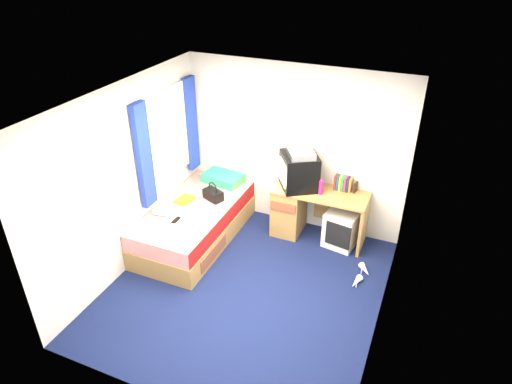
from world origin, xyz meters
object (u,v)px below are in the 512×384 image
at_px(aerosol_can, 310,184).
at_px(handbag, 213,194).
at_px(colour_swatch_fan, 172,225).
at_px(white_heels, 361,276).
at_px(bed, 195,223).
at_px(magazine, 185,200).
at_px(pillow, 223,178).
at_px(desk, 301,208).
at_px(remote_control, 176,220).
at_px(crt_tv, 299,171).
at_px(vcr, 300,152).
at_px(towel, 208,215).
at_px(storage_cube, 342,228).
at_px(pink_water_bottle, 321,187).
at_px(picture_frame, 356,187).

relative_size(aerosol_can, handbag, 0.48).
xyz_separation_m(colour_swatch_fan, white_heels, (2.40, 0.56, -0.51)).
distance_m(bed, magazine, 0.35).
bearing_deg(pillow, desk, -2.86).
xyz_separation_m(magazine, remote_control, (0.16, -0.50, 0.00)).
bearing_deg(bed, desk, 28.98).
relative_size(desk, crt_tv, 1.95).
xyz_separation_m(vcr, towel, (-0.96, -0.92, -0.70)).
xyz_separation_m(vcr, white_heels, (1.10, -0.69, -1.25)).
bearing_deg(desk, crt_tv, 178.74).
distance_m(remote_control, white_heels, 2.50).
height_order(storage_cube, white_heels, storage_cube).
relative_size(handbag, magazine, 1.17).
relative_size(pillow, handbag, 1.79).
xyz_separation_m(crt_tv, pink_water_bottle, (0.35, -0.07, -0.15)).
bearing_deg(crt_tv, magazine, -98.91).
bearing_deg(colour_swatch_fan, storage_cube, 31.24).
bearing_deg(handbag, colour_swatch_fan, -79.45).
bearing_deg(handbag, magazine, -129.06).
distance_m(pink_water_bottle, colour_swatch_fan, 2.04).
bearing_deg(white_heels, desk, 146.63).
relative_size(picture_frame, handbag, 0.43).
height_order(pillow, colour_swatch_fan, pillow).
height_order(crt_tv, vcr, vcr).
bearing_deg(remote_control, magazine, 109.18).
xyz_separation_m(picture_frame, white_heels, (0.34, -0.86, -0.78)).
height_order(pillow, storage_cube, pillow).
xyz_separation_m(pink_water_bottle, remote_control, (-1.65, -1.08, -0.30)).
distance_m(pink_water_bottle, remote_control, 1.99).
height_order(remote_control, white_heels, remote_control).
xyz_separation_m(pink_water_bottle, colour_swatch_fan, (-1.64, -1.18, -0.30)).
distance_m(aerosol_can, towel, 1.47).
bearing_deg(pink_water_bottle, colour_swatch_fan, -144.12).
bearing_deg(remote_control, towel, 35.12).
bearing_deg(remote_control, picture_frame, 33.72).
bearing_deg(towel, white_heels, 6.31).
relative_size(picture_frame, remote_control, 0.88).
height_order(pink_water_bottle, white_heels, pink_water_bottle).
distance_m(pillow, desk, 1.29).
xyz_separation_m(pink_water_bottle, aerosol_can, (-0.18, 0.08, -0.02)).
bearing_deg(vcr, picture_frame, 71.07).
bearing_deg(white_heels, colour_swatch_fan, -166.74).
height_order(pillow, pink_water_bottle, pink_water_bottle).
bearing_deg(vcr, storage_cube, 53.74).
relative_size(desk, pink_water_bottle, 6.55).
xyz_separation_m(desk, white_heels, (1.04, -0.69, -0.37)).
relative_size(desk, remote_control, 8.12).
distance_m(pink_water_bottle, towel, 1.57).
relative_size(pillow, remote_control, 3.68).
bearing_deg(colour_swatch_fan, desk, 42.76).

